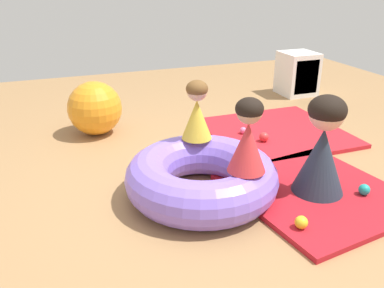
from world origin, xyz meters
The scene contains 13 objects.
ground_plane centered at (0.00, 0.00, 0.00)m, with size 8.00×8.00×0.00m, color #9E7549.
gym_mat_near_left centered at (1.09, 0.75, 0.02)m, with size 1.31×1.26×0.04m, color red.
gym_mat_near_right centered at (0.73, -0.43, 0.02)m, with size 1.13×1.19×0.04m, color #B21923.
inflatable_cushion centered at (-0.09, -0.15, 0.16)m, with size 1.12×1.12×0.33m, color #8466E0.
child_in_red centered at (0.11, -0.44, 0.57)m, with size 0.34×0.34×0.50m.
child_in_yellow centered at (0.01, 0.20, 0.55)m, with size 0.31×0.31×0.47m.
adult_seated centered at (0.73, -0.43, 0.40)m, with size 0.49×0.49×0.74m.
play_ball_teal centered at (1.01, -0.60, 0.08)m, with size 0.08×0.08×0.08m, color teal.
play_ball_yellow centered at (0.34, -0.80, 0.08)m, with size 0.08×0.08×0.08m, color yellow.
play_ball_red centered at (0.83, 0.54, 0.09)m, with size 0.09×0.09×0.09m, color red.
play_ball_pink centered at (0.73, 0.80, 0.07)m, with size 0.07×0.07×0.07m, color pink.
exercise_ball_large centered at (-0.63, 1.42, 0.27)m, with size 0.54×0.54×0.54m, color orange.
storage_cube centered at (2.11, 1.92, 0.28)m, with size 0.44×0.44×0.56m.
Camera 1 is at (-1.08, -2.62, 1.57)m, focal length 38.45 mm.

